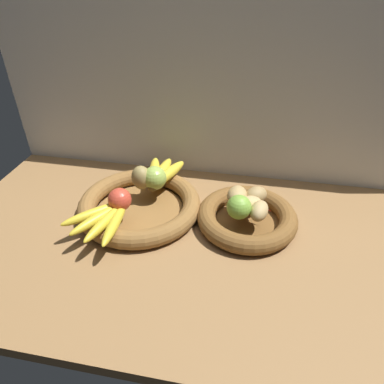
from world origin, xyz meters
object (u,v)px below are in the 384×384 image
apple_green_back (155,178)px  potato_oblong (237,196)px  lime_near (239,207)px  pear_brown (141,178)px  banana_bunch_back (161,173)px  potato_back (256,195)px  banana_bunch_front (104,218)px  fruit_bowl_right (247,218)px  chili_pepper (251,205)px  fruit_bowl_left (140,205)px  potato_small (259,211)px  apple_red_front (120,200)px  potato_large (248,204)px

apple_green_back → potato_oblong: apple_green_back is taller
lime_near → pear_brown: bearing=164.0°
banana_bunch_back → pear_brown: bearing=-121.4°
potato_back → banana_bunch_front: bearing=-156.9°
fruit_bowl_right → chili_pepper: chili_pepper is taller
fruit_bowl_left → potato_small: size_ratio=4.88×
pear_brown → potato_oblong: (28.76, -2.30, -1.21)cm
fruit_bowl_left → potato_back: size_ratio=5.42×
apple_red_front → banana_bunch_front: size_ratio=0.33×
banana_bunch_front → potato_large: potato_large is taller
fruit_bowl_left → potato_oblong: 28.84cm
potato_large → pear_brown: bearing=171.3°
pear_brown → chili_pepper: pear_brown is taller
fruit_bowl_right → banana_bunch_front: 39.26cm
apple_red_front → potato_small: 37.91cm
banana_bunch_back → lime_near: bearing=-31.0°
potato_back → lime_near: 8.89cm
fruit_bowl_left → fruit_bowl_right: size_ratio=1.28×
apple_green_back → apple_red_front: apple_green_back is taller
apple_green_back → apple_red_front: (-6.54, -11.89, -0.37)cm
apple_red_front → banana_bunch_back: bearing=69.2°
chili_pepper → banana_bunch_back: bearing=176.7°
apple_red_front → chili_pepper: size_ratio=0.54×
fruit_bowl_left → potato_oblong: bearing=5.3°
pear_brown → banana_bunch_front: bearing=-105.7°
fruit_bowl_right → lime_near: lime_near is taller
pear_brown → potato_small: (35.12, -7.90, -1.35)cm
chili_pepper → potato_back: bearing=87.7°
apple_green_back → chili_pepper: 29.49cm
banana_bunch_front → potato_back: (38.87, 16.58, 1.04)cm
banana_bunch_back → potato_back: 30.79cm
potato_oblong → chili_pepper: bearing=-21.3°
chili_pepper → potato_large: bearing=-110.2°
apple_green_back → lime_near: bearing=-19.9°
banana_bunch_front → fruit_bowl_left: bearing=66.6°
apple_red_front → pear_brown: (2.65, 11.10, 0.52)cm
apple_red_front → fruit_bowl_left: bearing=62.8°
potato_large → chili_pepper: 1.63cm
fruit_bowl_left → potato_large: (31.59, 0.00, 4.91)cm
potato_small → potato_large: potato_small is taller
apple_green_back → potato_oblong: bearing=-7.1°
lime_near → fruit_bowl_right: bearing=56.3°
banana_bunch_back → apple_red_front: bearing=-110.8°
pear_brown → potato_oblong: 28.88cm
pear_brown → lime_near: 30.91cm
chili_pepper → apple_red_front: bearing=-151.4°
fruit_bowl_left → fruit_bowl_right: bearing=0.0°
apple_green_back → fruit_bowl_left: bearing=-120.5°
fruit_bowl_left → pear_brown: pear_brown is taller
fruit_bowl_right → chili_pepper: bearing=52.6°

